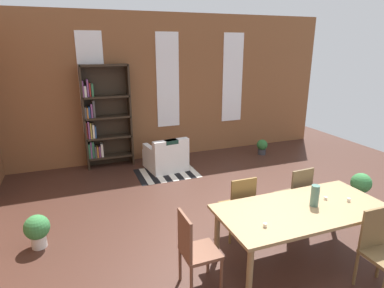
{
  "coord_description": "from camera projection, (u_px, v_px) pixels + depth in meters",
  "views": [
    {
      "loc": [
        -2.25,
        -3.4,
        2.67
      ],
      "look_at": [
        -0.31,
        1.67,
        1.01
      ],
      "focal_mm": 30.34,
      "sensor_mm": 36.0,
      "label": 1
    }
  ],
  "objects": [
    {
      "name": "potted_plant_corner",
      "position": [
        262.0,
        146.0,
        8.24
      ],
      "size": [
        0.27,
        0.27,
        0.38
      ],
      "color": "#333338",
      "rests_on": "ground"
    },
    {
      "name": "dining_chair_near_right",
      "position": [
        380.0,
        248.0,
        3.6
      ],
      "size": [
        0.4,
        0.4,
        0.95
      ],
      "color": "brown",
      "rests_on": "ground"
    },
    {
      "name": "armchair_white",
      "position": [
        166.0,
        157.0,
        7.23
      ],
      "size": [
        0.89,
        0.89,
        0.75
      ],
      "color": "white",
      "rests_on": "ground"
    },
    {
      "name": "tealight_candle_0",
      "position": [
        265.0,
        225.0,
        3.59
      ],
      "size": [
        0.04,
        0.04,
        0.04
      ],
      "primitive_type": "cylinder",
      "color": "silver",
      "rests_on": "dining_table"
    },
    {
      "name": "potted_plant_window",
      "position": [
        361.0,
        185.0,
        5.71
      ],
      "size": [
        0.35,
        0.35,
        0.53
      ],
      "color": "silver",
      "rests_on": "ground"
    },
    {
      "name": "window_pane_2",
      "position": [
        233.0,
        78.0,
        8.26
      ],
      "size": [
        0.55,
        0.02,
        2.2
      ],
      "primitive_type": "cube",
      "color": "white"
    },
    {
      "name": "bookshelf_tall",
      "position": [
        103.0,
        118.0,
        7.19
      ],
      "size": [
        1.03,
        0.32,
        2.28
      ],
      "color": "#2D2319",
      "rests_on": "ground"
    },
    {
      "name": "potted_plant_by_shelf",
      "position": [
        37.0,
        229.0,
        4.41
      ],
      "size": [
        0.34,
        0.34,
        0.48
      ],
      "color": "silver",
      "rests_on": "ground"
    },
    {
      "name": "ground_plane",
      "position": [
        254.0,
        242.0,
        4.59
      ],
      "size": [
        10.59,
        10.59,
        0.0
      ],
      "primitive_type": "plane",
      "color": "#41251D"
    },
    {
      "name": "dining_chair_far_left",
      "position": [
        239.0,
        205.0,
        4.57
      ],
      "size": [
        0.4,
        0.4,
        0.95
      ],
      "color": "brown",
      "rests_on": "ground"
    },
    {
      "name": "striped_rug",
      "position": [
        167.0,
        173.0,
        7.05
      ],
      "size": [
        1.3,
        0.94,
        0.01
      ],
      "color": "black",
      "rests_on": "ground"
    },
    {
      "name": "window_pane_1",
      "position": [
        168.0,
        81.0,
        7.67
      ],
      "size": [
        0.55,
        0.02,
        2.2
      ],
      "primitive_type": "cube",
      "color": "white"
    },
    {
      "name": "vase_on_table",
      "position": [
        315.0,
        196.0,
        4.04
      ],
      "size": [
        0.1,
        0.1,
        0.27
      ],
      "primitive_type": "cylinder",
      "color": "#4C7266",
      "rests_on": "dining_table"
    },
    {
      "name": "tealight_candle_1",
      "position": [
        349.0,
        200.0,
        4.18
      ],
      "size": [
        0.04,
        0.04,
        0.05
      ],
      "primitive_type": "cylinder",
      "color": "silver",
      "rests_on": "dining_table"
    },
    {
      "name": "dining_chair_head_left",
      "position": [
        194.0,
        249.0,
        3.59
      ],
      "size": [
        0.41,
        0.41,
        0.95
      ],
      "color": "brown",
      "rests_on": "ground"
    },
    {
      "name": "dining_table",
      "position": [
        302.0,
        213.0,
        4.04
      ],
      "size": [
        2.15,
        1.01,
        0.74
      ],
      "color": "#92744D",
      "rests_on": "ground"
    },
    {
      "name": "window_pane_0",
      "position": [
        92.0,
        84.0,
        7.08
      ],
      "size": [
        0.55,
        0.02,
        2.2
      ],
      "primitive_type": "cube",
      "color": "white"
    },
    {
      "name": "back_wall_brick",
      "position": [
        167.0,
        88.0,
        7.78
      ],
      "size": [
        8.38,
        0.12,
        3.39
      ],
      "primitive_type": "cube",
      "color": "brown",
      "rests_on": "ground"
    },
    {
      "name": "tealight_candle_2",
      "position": [
        326.0,
        198.0,
        4.24
      ],
      "size": [
        0.04,
        0.04,
        0.04
      ],
      "primitive_type": "cylinder",
      "color": "silver",
      "rests_on": "dining_table"
    },
    {
      "name": "dining_chair_far_right",
      "position": [
        295.0,
        194.0,
        4.91
      ],
      "size": [
        0.42,
        0.42,
        0.95
      ],
      "color": "brown",
      "rests_on": "ground"
    }
  ]
}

